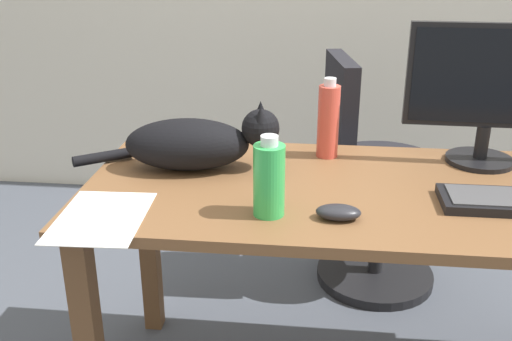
{
  "coord_description": "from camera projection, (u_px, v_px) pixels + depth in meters",
  "views": [
    {
      "loc": [
        -0.1,
        -1.5,
        1.37
      ],
      "look_at": [
        -0.26,
        -0.05,
        0.78
      ],
      "focal_mm": 41.51,
      "sensor_mm": 36.0,
      "label": 1
    }
  ],
  "objects": [
    {
      "name": "desk",
      "position": [
        350.0,
        221.0,
        1.66
      ],
      "size": [
        1.47,
        0.69,
        0.72
      ],
      "color": "brown",
      "rests_on": "ground_plane"
    },
    {
      "name": "paper_sheet",
      "position": [
        101.0,
        217.0,
        1.45
      ],
      "size": [
        0.22,
        0.3,
        0.0
      ],
      "primitive_type": "cube",
      "rotation": [
        0.0,
        0.0,
        0.04
      ],
      "color": "white",
      "rests_on": "desk"
    },
    {
      "name": "computer_mouse",
      "position": [
        338.0,
        212.0,
        1.43
      ],
      "size": [
        0.11,
        0.06,
        0.04
      ],
      "primitive_type": "ellipsoid",
      "color": "#232328",
      "rests_on": "desk"
    },
    {
      "name": "cat",
      "position": [
        195.0,
        142.0,
        1.72
      ],
      "size": [
        0.61,
        0.22,
        0.2
      ],
      "color": "black",
      "rests_on": "desk"
    },
    {
      "name": "office_chair",
      "position": [
        369.0,
        190.0,
        2.35
      ],
      "size": [
        0.49,
        0.48,
        0.94
      ],
      "color": "black",
      "rests_on": "ground_plane"
    },
    {
      "name": "water_bottle",
      "position": [
        269.0,
        179.0,
        1.43
      ],
      "size": [
        0.08,
        0.08,
        0.2
      ],
      "color": "green",
      "rests_on": "desk"
    },
    {
      "name": "spray_bottle",
      "position": [
        328.0,
        121.0,
        1.8
      ],
      "size": [
        0.07,
        0.07,
        0.25
      ],
      "color": "#D84C3D",
      "rests_on": "desk"
    },
    {
      "name": "monitor",
      "position": [
        490.0,
        89.0,
        1.71
      ],
      "size": [
        0.48,
        0.2,
        0.42
      ],
      "color": "black",
      "rests_on": "desk"
    }
  ]
}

